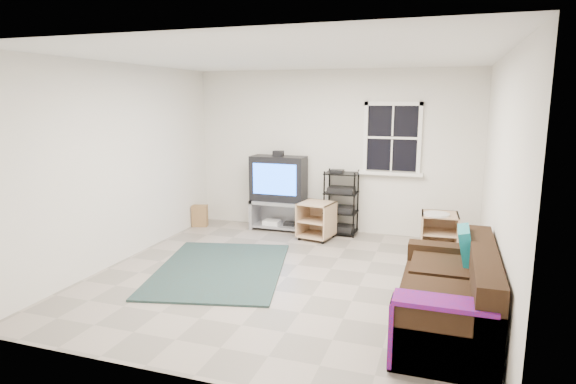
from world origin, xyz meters
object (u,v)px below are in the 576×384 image
(side_table_right, at_px, (439,229))
(sofa, at_px, (450,298))
(av_rack, at_px, (341,207))
(tv_unit, at_px, (279,187))
(side_table_left, at_px, (317,219))

(side_table_right, bearing_deg, sofa, -86.10)
(sofa, bearing_deg, av_rack, 120.33)
(tv_unit, distance_m, sofa, 3.95)
(side_table_left, distance_m, sofa, 3.21)
(av_rack, bearing_deg, side_table_right, -15.30)
(tv_unit, bearing_deg, side_table_left, -22.33)
(tv_unit, bearing_deg, sofa, -46.12)
(av_rack, xyz_separation_m, sofa, (1.68, -2.87, -0.14))
(sofa, bearing_deg, side_table_left, 128.01)
(side_table_left, height_order, sofa, sofa)
(av_rack, bearing_deg, side_table_left, -130.20)
(tv_unit, relative_size, av_rack, 1.27)
(side_table_left, bearing_deg, sofa, -51.99)
(av_rack, distance_m, side_table_left, 0.48)
(tv_unit, xyz_separation_m, sofa, (2.72, -2.83, -0.42))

